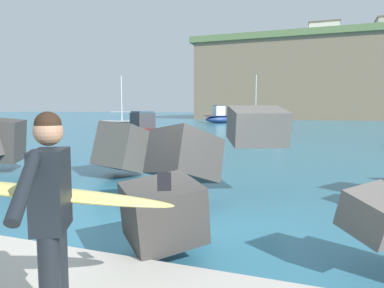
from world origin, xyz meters
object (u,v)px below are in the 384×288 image
boat_near_left (277,123)px  boat_mid_centre (221,117)px  surfer_with_board (51,208)px  station_building_central (324,34)px  boat_mid_right (257,122)px  boat_far_left (141,130)px  boat_near_right (119,124)px

boat_near_left → boat_mid_centre: 17.00m
surfer_with_board → station_building_central: station_building_central is taller
surfer_with_board → boat_mid_right: (-4.79, 39.21, -0.83)m
boat_far_left → boat_near_left: bearing=58.7°
boat_far_left → station_building_central: 68.00m
boat_near_left → boat_mid_centre: boat_mid_centre is taller
boat_near_left → boat_mid_centre: (-9.45, 14.13, 0.15)m
boat_mid_centre → boat_near_right: bearing=-109.5°
boat_near_left → boat_near_right: (-15.60, -3.25, -0.18)m
surfer_with_board → boat_near_left: size_ratio=0.34×
boat_mid_centre → boat_mid_right: (6.41, -7.39, -0.36)m
surfer_with_board → boat_mid_centre: 47.93m
boat_near_left → boat_near_right: boat_near_right is taller
surfer_with_board → boat_near_right: bearing=120.7°
surfer_with_board → boat_near_right: 33.99m
boat_far_left → station_building_central: bearing=79.1°
boat_mid_right → surfer_with_board: bearing=-83.0°
surfer_with_board → boat_near_right: size_ratio=0.38×
boat_near_right → station_building_central: size_ratio=0.80×
boat_near_right → boat_far_left: (7.70, -9.73, 0.11)m
boat_near_left → boat_mid_right: boat_mid_right is taller
boat_mid_centre → surfer_with_board: bearing=-76.5°
surfer_with_board → station_building_central: size_ratio=0.30×
boat_near_right → boat_far_left: boat_near_right is taller
boat_near_left → boat_near_right: size_ratio=1.10×
boat_mid_right → boat_near_left: bearing=-65.8°
boat_near_left → station_building_central: (4.46, 51.35, 18.18)m
boat_near_left → boat_near_right: bearing=-168.2°
boat_mid_centre → boat_mid_right: 9.79m
boat_near_left → station_building_central: 54.65m
surfer_with_board → boat_far_left: bearing=116.4°
boat_far_left → boat_mid_right: bearing=76.1°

